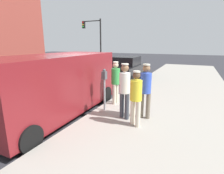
# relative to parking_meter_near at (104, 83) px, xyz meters

# --- Properties ---
(ground_plane) EXTENTS (80.00, 80.00, 0.00)m
(ground_plane) POSITION_rel_parking_meter_near_xyz_m (-1.35, 0.65, -1.18)
(ground_plane) COLOR #2D2D33
(sidewalk_slab) EXTENTS (5.00, 32.00, 0.15)m
(sidewalk_slab) POSITION_rel_parking_meter_near_xyz_m (2.15, 0.65, -1.11)
(sidewalk_slab) COLOR #9E998E
(sidewalk_slab) RESTS_ON ground
(parking_meter_near) EXTENTS (0.14, 0.18, 1.52)m
(parking_meter_near) POSITION_rel_parking_meter_near_xyz_m (0.00, 0.00, 0.00)
(parking_meter_near) COLOR gray
(parking_meter_near) RESTS_ON sidewalk_slab
(pedestrian_in_white) EXTENTS (0.34, 0.34, 1.78)m
(pedestrian_in_white) POSITION_rel_parking_meter_near_xyz_m (0.91, -0.36, -0.00)
(pedestrian_in_white) COLOR #383D47
(pedestrian_in_white) RESTS_ON sidewalk_slab
(pedestrian_in_green) EXTENTS (0.34, 0.36, 1.69)m
(pedestrian_in_green) POSITION_rel_parking_meter_near_xyz_m (0.06, 0.84, -0.06)
(pedestrian_in_green) COLOR beige
(pedestrian_in_green) RESTS_ON sidewalk_slab
(pedestrian_in_yellow) EXTENTS (0.34, 0.34, 1.64)m
(pedestrian_in_yellow) POSITION_rel_parking_meter_near_xyz_m (1.40, -0.72, -0.10)
(pedestrian_in_yellow) COLOR beige
(pedestrian_in_yellow) RESTS_ON sidewalk_slab
(pedestrian_in_blue) EXTENTS (0.36, 0.34, 1.77)m
(pedestrian_in_blue) POSITION_rel_parking_meter_near_xyz_m (1.50, -0.05, -0.01)
(pedestrian_in_blue) COLOR #726656
(pedestrian_in_blue) RESTS_ON sidewalk_slab
(parked_van) EXTENTS (2.22, 5.24, 2.15)m
(parked_van) POSITION_rel_parking_meter_near_xyz_m (-1.50, -0.79, -0.03)
(parked_van) COLOR maroon
(parked_van) RESTS_ON ground
(parked_sedan_ahead) EXTENTS (1.99, 4.42, 1.65)m
(parked_sedan_ahead) POSITION_rel_parking_meter_near_xyz_m (-1.57, 6.40, -0.43)
(parked_sedan_ahead) COLOR black
(parked_sedan_ahead) RESTS_ON ground
(traffic_light_corner) EXTENTS (2.48, 0.42, 5.20)m
(traffic_light_corner) POSITION_rel_parking_meter_near_xyz_m (-7.90, 12.46, 2.34)
(traffic_light_corner) COLOR black
(traffic_light_corner) RESTS_ON ground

